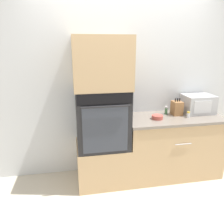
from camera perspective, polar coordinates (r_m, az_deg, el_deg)
name	(u,v)px	position (r m, az deg, el deg)	size (l,w,h in m)	color
ground_plane	(132,190)	(3.04, 5.15, -19.57)	(12.00, 12.00, 0.00)	beige
wall_back	(122,87)	(3.10, 2.65, 6.65)	(8.00, 0.05, 2.50)	silver
oven_cabinet_base	(102,162)	(3.08, -2.50, -12.98)	(0.68, 0.60, 0.54)	tan
wall_oven	(102,118)	(2.81, -2.66, -1.45)	(0.65, 0.64, 0.76)	black
oven_cabinet_upper	(101,63)	(2.67, -2.87, 12.72)	(0.68, 0.60, 0.62)	tan
counter_unit	(172,145)	(3.27, 15.32, -8.41)	(1.35, 0.63, 0.87)	tan
microwave	(198,104)	(3.37, 21.49, 1.98)	(0.42, 0.34, 0.26)	#B2B5BA
knife_block	(177,108)	(3.18, 16.57, 1.00)	(0.13, 0.15, 0.24)	olive
bowl	(157,117)	(2.95, 11.75, -1.30)	(0.15, 0.15, 0.05)	#B24C42
condiment_jar_near	(166,110)	(3.17, 13.95, 0.43)	(0.04, 0.04, 0.12)	#427047
condiment_jar_mid	(188,115)	(3.11, 19.28, -0.68)	(0.04, 0.04, 0.08)	silver
condiment_jar_far	(175,109)	(3.37, 16.03, 0.86)	(0.05, 0.05, 0.07)	silver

